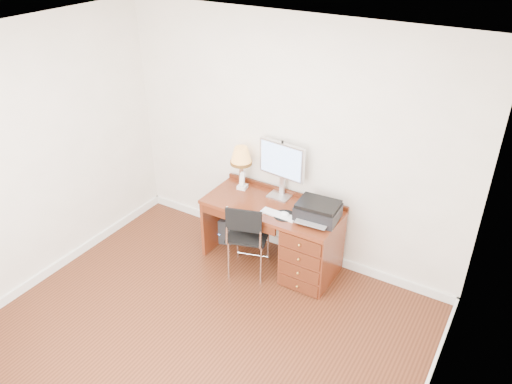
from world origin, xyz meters
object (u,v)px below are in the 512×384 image
Objects in this scene: monitor at (281,163)px; leg_lamp at (241,158)px; printer at (318,211)px; chair at (245,232)px; equipment_box at (222,226)px; desk at (298,240)px; phone at (242,184)px.

monitor is 1.27× the size of leg_lamp.
chair is (-0.67, -0.33, -0.30)m from printer.
leg_lamp is 1.54× the size of equipment_box.
leg_lamp is 0.83m from chair.
monitor is 0.71× the size of chair.
equipment_box is (-0.72, -0.13, -0.99)m from monitor.
equipment_box is at bearing 174.85° from desk.
monitor is at bearing 154.59° from printer.
phone reaches higher than desk.
desk is 7.04× the size of phone.
phone is (-0.80, 0.14, 0.40)m from desk.
phone is (-0.45, -0.08, -0.34)m from monitor.
desk is at bearing 178.86° from printer.
chair is (-0.47, -0.32, 0.13)m from desk.
leg_lamp reaches higher than chair.
equipment_box is (-1.27, 0.09, -0.68)m from printer.
printer reaches higher than desk.
printer is at bearing -22.26° from equipment_box.
monitor is at bearing 146.97° from desk.
desk is 0.90m from phone.
desk is 0.48m from printer.
monitor is at bearing 59.97° from chair.
equipment_box is (-1.07, 0.10, -0.25)m from desk.
equipment_box is (-0.27, -0.05, -0.65)m from phone.
desk is 0.85m from monitor.
monitor is 1.42× the size of printer.
phone is at bearing 107.53° from chair.
chair is 2.75× the size of equipment_box.
leg_lamp is at bearing -166.60° from monitor.
leg_lamp is (-1.02, 0.15, 0.27)m from printer.
monitor reaches higher than printer.
chair is at bearing -53.46° from equipment_box.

